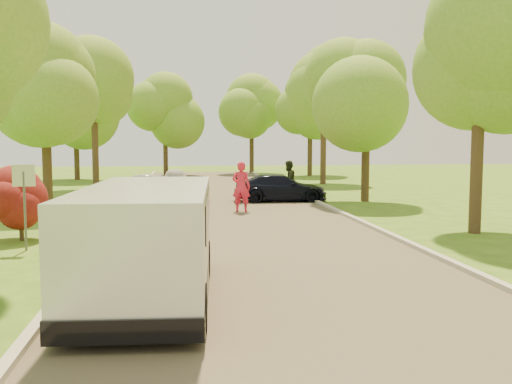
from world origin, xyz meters
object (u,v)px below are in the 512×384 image
minivan (148,240)px  person_striped (241,187)px  dark_sedan (280,188)px  person_olive (288,180)px  street_sign (24,189)px  silver_sedan (156,190)px  longboard (176,249)px  skateboarder (176,209)px

minivan → person_striped: (2.90, 11.70, -0.07)m
minivan → dark_sedan: (5.06, 15.26, -0.44)m
dark_sedan → person_striped: bearing=150.4°
person_olive → street_sign: bearing=8.3°
minivan → dark_sedan: minivan is taller
silver_sedan → person_olive: (6.07, 1.86, 0.25)m
person_striped → person_olive: bearing=-101.7°
dark_sedan → person_striped: person_striped is taller
longboard → skateboarder: bearing=176.6°
silver_sedan → longboard: bearing=-171.2°
silver_sedan → person_striped: person_striped is taller
person_olive → minivan: bearing=27.4°
silver_sedan → person_olive: person_olive is taller
longboard → person_striped: person_striped is taller
minivan → longboard: (0.46, 3.96, -0.94)m
person_striped → person_olive: 5.27m
dark_sedan → skateboarder: bearing=159.5°
street_sign → person_olive: (8.92, 11.34, -0.66)m
minivan → person_olive: (5.62, 16.22, -0.15)m
minivan → person_striped: 12.05m
dark_sedan → person_striped: (-2.16, -3.56, 0.37)m
longboard → person_striped: 8.16m
street_sign → longboard: (3.76, -0.91, -1.46)m
dark_sedan → skateboarder: skateboarder is taller
street_sign → skateboarder: 3.90m
street_sign → person_olive: street_sign is taller
minivan → person_olive: minivan is taller
skateboarder → person_striped: 8.12m
street_sign → dark_sedan: (8.37, 10.38, -0.96)m
minivan → skateboarder: bearing=87.2°
street_sign → silver_sedan: street_sign is taller
dark_sedan → person_olive: 1.15m
minivan → person_olive: bearing=74.7°
minivan → skateboarder: size_ratio=2.80×
dark_sedan → longboard: (-4.61, -11.30, -0.50)m
dark_sedan → longboard: bearing=159.5°
minivan → longboard: size_ratio=5.38×
skateboarder → person_striped: bearing=-110.9°
silver_sedan → person_striped: bearing=-124.5°
street_sign → dark_sedan: bearing=51.1°
silver_sedan → skateboarder: 10.44m
silver_sedan → longboard: (0.91, -10.39, -0.54)m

